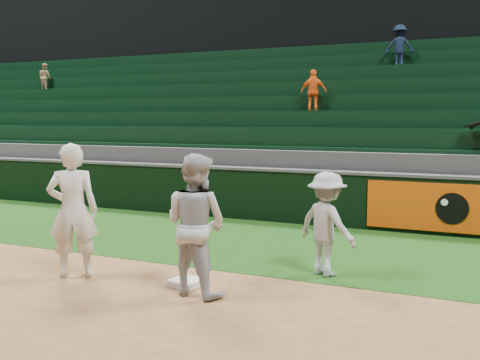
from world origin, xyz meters
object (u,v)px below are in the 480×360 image
object	(u,v)px
first_baseman	(73,211)
base_coach	(327,224)
first_base	(187,282)
baserunner	(196,224)

from	to	relation	value
first_baseman	base_coach	size ratio (longest dim) A/B	1.28
first_base	base_coach	xyz separation A→B (m)	(1.72, 1.32, 0.76)
first_base	baserunner	size ratio (longest dim) A/B	0.22
first_base	first_baseman	bearing A→B (deg)	-170.78
base_coach	baserunner	bearing A→B (deg)	74.46
first_base	baserunner	xyz separation A→B (m)	(0.30, -0.25, 0.92)
first_baseman	first_base	bearing A→B (deg)	155.90
base_coach	first_baseman	bearing A→B (deg)	51.29
first_base	first_baseman	size ratio (longest dim) A/B	0.21
baserunner	base_coach	distance (m)	2.12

